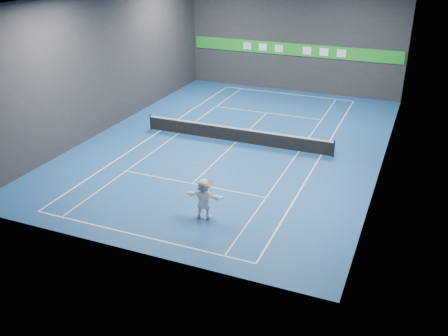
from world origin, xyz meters
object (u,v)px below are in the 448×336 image
at_px(player, 204,199).
at_px(tennis_racket, 210,184).
at_px(tennis_net, 236,134).
at_px(tennis_ball, 199,164).

height_order(player, tennis_racket, player).
height_order(player, tennis_net, player).
distance_m(player, tennis_ball, 1.62).
relative_size(player, tennis_ball, 27.71).
relative_size(tennis_ball, tennis_net, 0.01).
relative_size(player, tennis_net, 0.16).
bearing_deg(player, tennis_ball, -41.06).
bearing_deg(player, tennis_net, -83.61).
bearing_deg(tennis_racket, tennis_ball, 163.79).
xyz_separation_m(player, tennis_net, (-2.05, 9.37, -0.45)).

